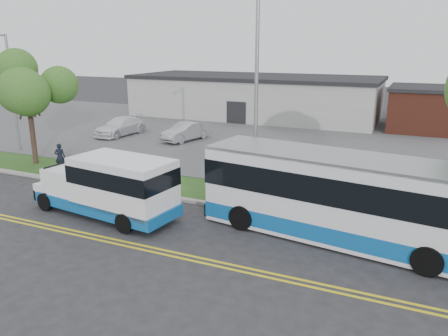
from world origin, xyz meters
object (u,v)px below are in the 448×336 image
at_px(tree_west, 27,83).
at_px(parked_car_b, 121,126).
at_px(streetlight_far, 11,88).
at_px(parked_car_a, 186,132).
at_px(streetlight_near, 256,93).
at_px(transit_bus, 355,200).
at_px(shuttle_bus, 112,185).
at_px(pedestrian, 60,157).

xyz_separation_m(tree_west, parked_car_b, (-0.66, 9.69, -4.29)).
distance_m(streetlight_far, parked_car_b, 8.96).
relative_size(streetlight_far, parked_car_a, 1.85).
relative_size(streetlight_near, parked_car_b, 1.88).
distance_m(streetlight_near, transit_bus, 6.90).
bearing_deg(parked_car_b, shuttle_bus, -49.52).
bearing_deg(shuttle_bus, parked_car_a, 114.07).
bearing_deg(parked_car_b, tree_west, -81.62).
bearing_deg(streetlight_near, streetlight_far, 171.95).
distance_m(tree_west, transit_bus, 20.72).
distance_m(parked_car_a, parked_car_b, 6.05).
bearing_deg(streetlight_near, parked_car_a, 132.60).
distance_m(transit_bus, pedestrian, 17.63).
height_order(transit_bus, parked_car_b, transit_bus).
height_order(tree_west, transit_bus, tree_west).
bearing_deg(parked_car_b, transit_bus, -27.65).
bearing_deg(tree_west, transit_bus, -9.53).
distance_m(streetlight_near, parked_car_b, 19.18).
bearing_deg(parked_car_a, streetlight_near, -33.14).
xyz_separation_m(streetlight_near, transit_bus, (5.15, -2.91, -3.55)).
bearing_deg(transit_bus, shuttle_bus, -162.57).
bearing_deg(parked_car_a, pedestrian, -89.64).
distance_m(streetlight_far, pedestrian, 8.15).
relative_size(streetlight_near, streetlight_far, 1.19).
xyz_separation_m(tree_west, parked_car_a, (5.39, 9.98, -4.31)).
relative_size(shuttle_bus, transit_bus, 0.60).
height_order(streetlight_near, shuttle_bus, streetlight_near).
distance_m(pedestrian, parked_car_a, 10.96).
bearing_deg(parked_car_b, pedestrian, -67.26).
relative_size(tree_west, streetlight_far, 0.86).
bearing_deg(shuttle_bus, pedestrian, 155.65).
bearing_deg(tree_west, pedestrian, -13.49).
bearing_deg(tree_west, parked_car_a, 61.65).
bearing_deg(streetlight_far, shuttle_bus, -27.41).
xyz_separation_m(streetlight_far, shuttle_bus, (14.07, -7.30, -3.01)).
xyz_separation_m(streetlight_near, pedestrian, (-12.25, -0.19, -4.30)).
relative_size(streetlight_near, shuttle_bus, 1.29).
xyz_separation_m(streetlight_far, parked_car_a, (9.39, 7.77, -3.66)).
distance_m(streetlight_near, parked_car_a, 14.87).
bearing_deg(tree_west, shuttle_bus, -26.78).
bearing_deg(streetlight_far, tree_west, -28.98).
relative_size(streetlight_near, parked_car_a, 2.20).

